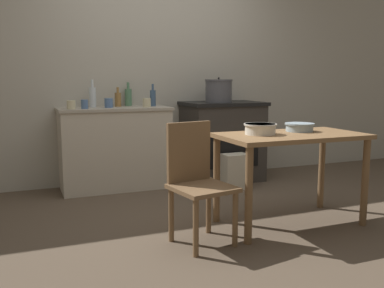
{
  "coord_description": "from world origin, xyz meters",
  "views": [
    {
      "loc": [
        -1.49,
        -3.23,
        1.17
      ],
      "look_at": [
        0.0,
        0.45,
        0.57
      ],
      "focal_mm": 40.0,
      "sensor_mm": 36.0,
      "label": 1
    }
  ],
  "objects": [
    {
      "name": "bottle_center_left",
      "position": [
        -0.76,
        1.4,
        0.99
      ],
      "size": [
        0.07,
        0.07,
        0.29
      ],
      "color": "silver",
      "rests_on": "counter_cabinet"
    },
    {
      "name": "bottle_far_left",
      "position": [
        -0.49,
        1.4,
        0.96
      ],
      "size": [
        0.07,
        0.07,
        0.21
      ],
      "color": "olive",
      "rests_on": "counter_cabinet"
    },
    {
      "name": "wall_back",
      "position": [
        0.0,
        1.58,
        1.27
      ],
      "size": [
        8.0,
        0.07,
        2.55
      ],
      "color": "#B2AD9E",
      "rests_on": "ground_plane"
    },
    {
      "name": "mixing_bowl_large",
      "position": [
        0.26,
        -0.34,
        0.79
      ],
      "size": [
        0.26,
        0.26,
        0.08
      ],
      "color": "silver",
      "rests_on": "work_table"
    },
    {
      "name": "cup_right",
      "position": [
        -1.01,
        1.18,
        0.92
      ],
      "size": [
        0.09,
        0.09,
        0.09
      ],
      "primitive_type": "cylinder",
      "color": "beige",
      "rests_on": "counter_cabinet"
    },
    {
      "name": "mixing_bowl_small",
      "position": [
        0.67,
        -0.29,
        0.78
      ],
      "size": [
        0.24,
        0.24,
        0.07
      ],
      "color": "#93A8B2",
      "rests_on": "work_table"
    },
    {
      "name": "flour_sack",
      "position": [
        0.64,
        0.79,
        0.19
      ],
      "size": [
        0.27,
        0.19,
        0.38
      ],
      "primitive_type": "cube",
      "color": "beige",
      "rests_on": "ground_plane"
    },
    {
      "name": "cup_center_right",
      "position": [
        -0.88,
        1.18,
        0.93
      ],
      "size": [
        0.07,
        0.07,
        0.09
      ],
      "primitive_type": "cylinder",
      "color": "#4C6B99",
      "rests_on": "counter_cabinet"
    },
    {
      "name": "counter_cabinet",
      "position": [
        -0.55,
        1.3,
        0.44
      ],
      "size": [
        1.18,
        0.53,
        0.88
      ],
      "color": "beige",
      "rests_on": "ground_plane"
    },
    {
      "name": "chair",
      "position": [
        -0.33,
        -0.46,
        0.46
      ],
      "size": [
        0.47,
        0.47,
        0.87
      ],
      "rotation": [
        0.0,
        0.0,
        0.18
      ],
      "color": "brown",
      "rests_on": "ground_plane"
    },
    {
      "name": "bottle_left",
      "position": [
        -0.35,
        1.48,
        0.98
      ],
      "size": [
        0.08,
        0.08,
        0.26
      ],
      "color": "#517F5B",
      "rests_on": "counter_cabinet"
    },
    {
      "name": "work_table",
      "position": [
        0.52,
        -0.39,
        0.63
      ],
      "size": [
        1.16,
        0.63,
        0.74
      ],
      "color": "olive",
      "rests_on": "ground_plane"
    },
    {
      "name": "stove",
      "position": [
        0.7,
        1.24,
        0.46
      ],
      "size": [
        0.89,
        0.66,
        0.92
      ],
      "color": "#38332D",
      "rests_on": "ground_plane"
    },
    {
      "name": "ground_plane",
      "position": [
        0.0,
        0.0,
        0.0
      ],
      "size": [
        14.0,
        14.0,
        0.0
      ],
      "primitive_type": "plane",
      "color": "brown"
    },
    {
      "name": "cup_center",
      "position": [
        -0.22,
        1.21,
        0.93
      ],
      "size": [
        0.09,
        0.09,
        0.1
      ],
      "primitive_type": "cylinder",
      "color": "beige",
      "rests_on": "counter_cabinet"
    },
    {
      "name": "cup_mid_right",
      "position": [
        -0.61,
        1.28,
        0.93
      ],
      "size": [
        0.09,
        0.09,
        0.1
      ],
      "primitive_type": "cylinder",
      "color": "#4C6B99",
      "rests_on": "counter_cabinet"
    },
    {
      "name": "stock_pot",
      "position": [
        0.62,
        1.18,
        1.05
      ],
      "size": [
        0.31,
        0.31,
        0.28
      ],
      "color": "#4C4C51",
      "rests_on": "stove"
    },
    {
      "name": "bottle_mid_left",
      "position": [
        -0.11,
        1.35,
        0.97
      ],
      "size": [
        0.06,
        0.06,
        0.25
      ],
      "color": "#3D5675",
      "rests_on": "counter_cabinet"
    }
  ]
}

